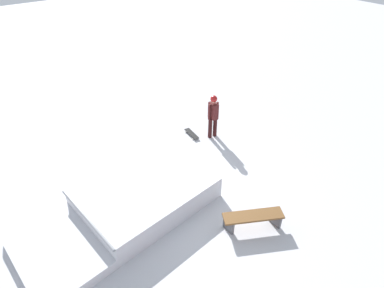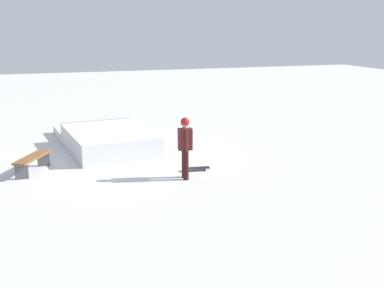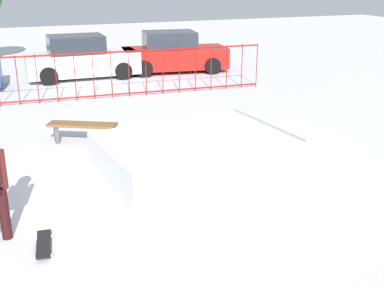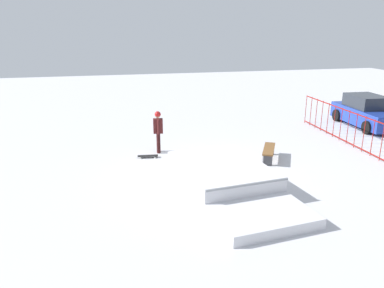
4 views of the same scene
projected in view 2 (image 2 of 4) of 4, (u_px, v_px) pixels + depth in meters
The scene contains 5 objects.
ground_plane at pixel (117, 158), 15.54m from camera, with size 60.00×60.00×0.00m, color silver.
skate_ramp at pixel (106, 139), 16.80m from camera, with size 5.65×3.16×0.74m.
skater at pixel (185, 143), 13.22m from camera, with size 0.44×0.40×1.73m.
skateboard at pixel (196, 168), 14.15m from camera, with size 0.33×0.82×0.09m.
park_bench at pixel (33, 160), 13.94m from camera, with size 1.60×1.11×0.48m.
Camera 2 is at (-14.98, 2.45, 4.15)m, focal length 45.22 mm.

